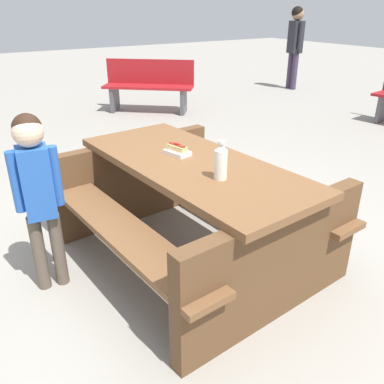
% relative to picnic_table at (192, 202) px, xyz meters
% --- Properties ---
extents(ground_plane, '(30.00, 30.00, 0.00)m').
position_rel_picnic_table_xyz_m(ground_plane, '(0.00, 0.00, -0.44)').
color(ground_plane, gray).
rests_on(ground_plane, ground).
extents(picnic_table, '(1.89, 1.52, 0.75)m').
position_rel_picnic_table_xyz_m(picnic_table, '(0.00, 0.00, 0.00)').
color(picnic_table, brown).
rests_on(picnic_table, ground).
extents(soda_bottle, '(0.08, 0.08, 0.24)m').
position_rel_picnic_table_xyz_m(soda_bottle, '(-0.34, 0.02, 0.42)').
color(soda_bottle, silver).
rests_on(soda_bottle, picnic_table).
extents(hotdog_tray, '(0.20, 0.15, 0.08)m').
position_rel_picnic_table_xyz_m(hotdog_tray, '(0.17, 0.01, 0.34)').
color(hotdog_tray, white).
rests_on(hotdog_tray, picnic_table).
extents(child_in_coat, '(0.19, 0.28, 1.15)m').
position_rel_picnic_table_xyz_m(child_in_coat, '(0.23, 0.95, 0.29)').
color(child_in_coat, brown).
rests_on(child_in_coat, ground).
extents(park_bench_near, '(1.29, 1.39, 0.85)m').
position_rel_picnic_table_xyz_m(park_bench_near, '(4.11, -1.83, 0.00)').
color(park_bench_near, maroon).
rests_on(park_bench_near, ground).
extents(bystander_adult, '(0.40, 0.27, 1.65)m').
position_rel_picnic_table_xyz_m(bystander_adult, '(4.22, -5.36, 0.61)').
color(bystander_adult, '#3F334C').
rests_on(bystander_adult, ground).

